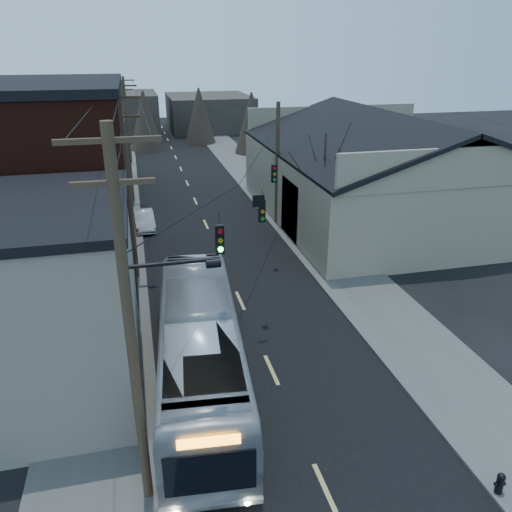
% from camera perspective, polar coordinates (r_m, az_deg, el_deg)
% --- Properties ---
extents(road_surface, '(9.00, 110.00, 0.02)m').
position_cam_1_polar(road_surface, '(39.96, -6.59, 5.46)').
color(road_surface, black).
rests_on(road_surface, ground).
extents(sidewalk_left, '(4.00, 110.00, 0.12)m').
position_cam_1_polar(sidewalk_left, '(39.75, -15.94, 4.69)').
color(sidewalk_left, '#474744').
rests_on(sidewalk_left, ground).
extents(sidewalk_right, '(4.00, 110.00, 0.12)m').
position_cam_1_polar(sidewalk_right, '(41.19, 2.46, 6.20)').
color(sidewalk_right, '#474744').
rests_on(sidewalk_right, ground).
extents(building_clapboard, '(8.00, 8.00, 7.00)m').
position_cam_1_polar(building_clapboard, '(19.40, -25.66, -5.23)').
color(building_clapboard, gray).
rests_on(building_clapboard, ground).
extents(building_brick, '(10.00, 12.00, 10.00)m').
position_cam_1_polar(building_brick, '(29.26, -24.27, 7.25)').
color(building_brick, black).
rests_on(building_brick, ground).
extents(building_left_far, '(9.00, 14.00, 7.00)m').
position_cam_1_polar(building_left_far, '(44.97, -20.14, 10.79)').
color(building_left_far, '#2D2924').
rests_on(building_left_far, ground).
extents(warehouse, '(16.16, 20.60, 7.73)m').
position_cam_1_polar(warehouse, '(38.37, 14.10, 8.36)').
color(warehouse, gray).
rests_on(warehouse, ground).
extents(building_far_left, '(10.00, 12.00, 6.00)m').
position_cam_1_polar(building_far_left, '(73.44, -15.24, 15.21)').
color(building_far_left, '#2D2924').
rests_on(building_far_left, ground).
extents(building_far_right, '(12.00, 14.00, 5.00)m').
position_cam_1_polar(building_far_right, '(79.29, -5.40, 16.03)').
color(building_far_right, '#2D2924').
rests_on(building_far_right, ground).
extents(bare_tree, '(0.40, 0.40, 7.20)m').
position_cam_1_polar(bare_tree, '(31.10, 7.65, 7.23)').
color(bare_tree, black).
rests_on(bare_tree, ground).
extents(utility_lines, '(11.24, 45.28, 10.50)m').
position_cam_1_polar(utility_lines, '(32.80, -11.09, 10.27)').
color(utility_lines, '#382B1E').
rests_on(utility_lines, ground).
extents(bus, '(3.84, 12.11, 3.32)m').
position_cam_1_polar(bus, '(18.69, -6.40, -10.51)').
color(bus, '#A0A5AB').
rests_on(bus, ground).
extents(parked_car, '(1.47, 3.81, 1.24)m').
position_cam_1_polar(parked_car, '(35.90, -12.65, 4.03)').
color(parked_car, '#B1B5B9').
rests_on(parked_car, ground).
extents(fire_hydrant, '(0.33, 0.24, 0.69)m').
position_cam_1_polar(fire_hydrant, '(17.00, 26.13, -22.22)').
color(fire_hydrant, black).
rests_on(fire_hydrant, sidewalk_right).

